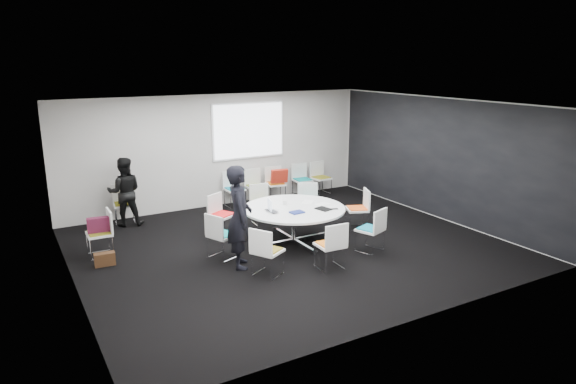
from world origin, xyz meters
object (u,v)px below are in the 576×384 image
chair_ring_c (262,211)px  person_main (240,217)px  chair_person_back (125,211)px  maroon_bag (98,225)px  chair_ring_h (370,238)px  chair_back_e (321,184)px  person_back (125,192)px  conference_table (294,217)px  cup (285,203)px  chair_ring_g (330,254)px  chair_ring_b (309,210)px  chair_back_b (256,193)px  chair_back_d (302,186)px  chair_ring_f (267,260)px  chair_ring_d (222,223)px  chair_ring_e (222,244)px  chair_back_c (275,190)px  chair_spare_left (101,242)px  laptop (274,211)px  chair_back_a (235,196)px  chair_ring_a (357,216)px  brown_bag (105,259)px

chair_ring_c → person_main: size_ratio=0.47×
chair_person_back → maroon_bag: chair_person_back is taller
chair_ring_h → chair_back_e: 4.46m
chair_person_back → person_back: size_ratio=0.57×
conference_table → cup: (-0.06, 0.27, 0.25)m
chair_person_back → cup: chair_person_back is taller
chair_ring_g → cup: (0.09, 1.79, 0.50)m
chair_ring_b → chair_back_b: same height
chair_back_d → person_main: 5.08m
chair_ring_b → chair_ring_f: (-2.22, -2.20, 0.00)m
chair_ring_d → chair_back_e: bearing=178.6°
chair_ring_b → chair_ring_d: 2.08m
chair_ring_c → chair_ring_d: 1.16m
conference_table → chair_back_e: size_ratio=2.34×
chair_ring_d → chair_ring_e: bearing=39.2°
chair_ring_b → chair_back_b: bearing=-55.0°
chair_ring_d → chair_back_b: same height
chair_ring_f → chair_ring_h: 2.26m
chair_back_c → chair_back_e: (1.41, -0.03, 0.00)m
chair_ring_d → cup: size_ratio=9.78×
chair_ring_c → cup: size_ratio=9.78×
chair_back_d → person_main: size_ratio=0.47×
chair_person_back → cup: (2.65, -2.70, 0.50)m
chair_spare_left → laptop: size_ratio=2.68×
maroon_bag → chair_back_a: bearing=27.2°
chair_ring_b → chair_ring_c: bearing=0.2°
chair_back_b → laptop: 3.24m
chair_ring_d → laptop: size_ratio=2.68×
chair_ring_e → chair_ring_d: bearing=134.7°
chair_spare_left → chair_person_back: same height
person_main → laptop: size_ratio=5.67×
chair_back_b → chair_ring_g: bearing=79.6°
chair_ring_a → chair_person_back: size_ratio=1.00×
brown_bag → chair_back_e: bearing=20.6°
chair_back_c → chair_person_back: size_ratio=1.00×
chair_ring_a → brown_bag: chair_ring_a is taller
chair_ring_a → cup: (-1.70, 0.23, 0.50)m
chair_ring_b → chair_back_a: (-0.94, 2.02, 0.00)m
person_back → laptop: (2.23, -2.84, -0.03)m
chair_ring_f → chair_ring_g: same height
chair_ring_a → chair_ring_g: size_ratio=1.00×
chair_ring_e → chair_back_e: same height
chair_back_c → person_main: person_main is taller
chair_ring_f → person_back: size_ratio=0.57×
chair_ring_f → chair_back_d: (3.28, 4.23, 0.00)m
chair_ring_a → chair_ring_c: same height
chair_back_b → brown_bag: chair_back_b is taller
person_back → maroon_bag: 1.87m
chair_ring_b → chair_back_d: (1.06, 2.02, 0.00)m
chair_ring_h → chair_back_c: bearing=67.1°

